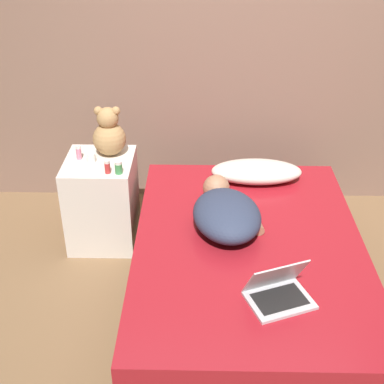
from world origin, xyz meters
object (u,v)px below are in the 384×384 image
object	(u,v)px
laptop	(278,291)
teddy_bear	(109,134)
bottle_white	(91,158)
pillow	(256,172)
bottle_green	(119,167)
person_lying	(226,212)
bottle_red	(107,167)
bottle_pink	(79,152)

from	to	relation	value
laptop	teddy_bear	bearing A→B (deg)	108.66
laptop	bottle_white	xyz separation A→B (m)	(-1.07, 1.03, 0.18)
pillow	bottle_white	size ratio (longest dim) A/B	10.56
teddy_bear	bottle_green	world-z (taller)	teddy_bear
bottle_green	pillow	bearing A→B (deg)	18.00
person_lying	laptop	world-z (taller)	laptop
pillow	laptop	xyz separation A→B (m)	(0.01, -1.17, -0.02)
person_lying	teddy_bear	bearing A→B (deg)	135.18
person_lying	bottle_green	world-z (taller)	bottle_green
teddy_bear	bottle_red	size ratio (longest dim) A/B	3.79
person_lying	bottle_pink	world-z (taller)	bottle_pink
bottle_green	bottle_white	distance (m)	0.24
person_lying	bottle_red	bearing A→B (deg)	150.25
laptop	person_lying	bearing A→B (deg)	88.78
teddy_bear	bottle_red	world-z (taller)	teddy_bear
pillow	bottle_white	bearing A→B (deg)	-172.72
bottle_white	laptop	bearing A→B (deg)	-43.90
bottle_green	bottle_red	xyz separation A→B (m)	(-0.07, 0.00, 0.00)
laptop	teddy_bear	world-z (taller)	teddy_bear
teddy_bear	bottle_pink	world-z (taller)	teddy_bear
person_lying	teddy_bear	world-z (taller)	teddy_bear
person_lying	pillow	bearing A→B (deg)	58.66
laptop	bottle_white	distance (m)	1.50
teddy_bear	bottle_pink	size ratio (longest dim) A/B	3.44
bottle_green	bottle_red	world-z (taller)	bottle_red
laptop	bottle_red	size ratio (longest dim) A/B	4.18
pillow	teddy_bear	bearing A→B (deg)	-178.88
pillow	bottle_pink	world-z (taller)	bottle_pink
person_lying	bottle_red	size ratio (longest dim) A/B	8.14
laptop	bottle_white	bearing A→B (deg)	114.64
bottle_pink	bottle_red	world-z (taller)	bottle_pink
pillow	bottle_pink	distance (m)	1.17
bottle_red	laptop	bearing A→B (deg)	-43.21
bottle_white	bottle_pink	distance (m)	0.10
laptop	teddy_bear	xyz separation A→B (m)	(-0.97, 1.15, 0.29)
person_lying	laptop	bearing A→B (deg)	-79.04
bottle_pink	bottle_green	bearing A→B (deg)	-33.69
bottle_white	bottle_red	distance (m)	0.19
laptop	bottle_white	world-z (taller)	bottle_white
bottle_red	pillow	bearing A→B (deg)	16.58
bottle_pink	bottle_red	xyz separation A→B (m)	(0.21, -0.18, -0.00)
pillow	bottle_pink	size ratio (longest dim) A/B	6.33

